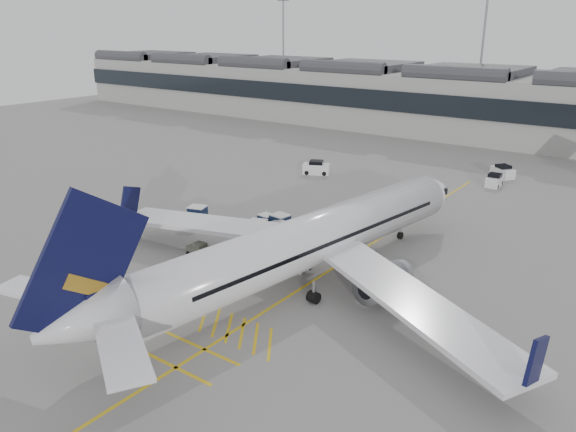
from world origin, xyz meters
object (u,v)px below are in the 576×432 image
Objects in this scene: belt_loader at (283,261)px; ramp_agent_a at (323,242)px; ramp_agent_b at (259,249)px; pushback_tug at (200,250)px; airliner_main at (305,243)px; baggage_cart_a at (258,229)px.

ramp_agent_a is at bearing 69.75° from belt_loader.
ramp_agent_b reaches higher than pushback_tug.
belt_loader is (-3.26, 1.42, -2.91)m from airliner_main.
pushback_tug is (-1.47, -6.51, -0.44)m from baggage_cart_a.
airliner_main is at bearing -48.61° from baggage_cart_a.
ramp_agent_a is 1.04× the size of ramp_agent_b.
pushback_tug is (-4.74, -2.69, -0.37)m from ramp_agent_b.
airliner_main is 11.18m from pushback_tug.
belt_loader is 2.27× the size of baggage_cart_a.
ramp_agent_b is at bearing -67.77° from baggage_cart_a.
ramp_agent_a is 0.87× the size of pushback_tug.
baggage_cart_a is at bearing 135.93° from belt_loader.
pushback_tug is at bearing -171.89° from belt_loader.
airliner_main reaches higher than pushback_tug.
baggage_cart_a is (-9.27, 5.41, -2.47)m from airliner_main.
baggage_cart_a is at bearing 143.92° from ramp_agent_a.
ramp_agent_a is at bearing -10.44° from baggage_cart_a.
belt_loader is at bearing -143.70° from ramp_agent_a.
ramp_agent_b is (3.27, -3.82, -0.07)m from baggage_cart_a.
airliner_main is 20.80× the size of baggage_cart_a.
airliner_main is at bearing -34.13° from belt_loader.
ramp_agent_a is at bearing 119.11° from airliner_main.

